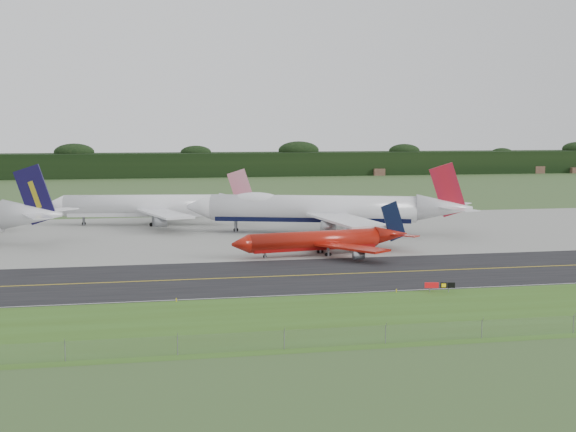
{
  "coord_description": "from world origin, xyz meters",
  "views": [
    {
      "loc": [
        -35.07,
        -134.89,
        25.05
      ],
      "look_at": [
        -3.46,
        22.0,
        7.25
      ],
      "focal_mm": 50.0,
      "sensor_mm": 36.0,
      "label": 1
    }
  ],
  "objects_px": {
    "jet_red_737": "(324,240)",
    "taxiway_sign": "(440,285)",
    "jet_star_tail": "(154,206)",
    "jet_ba_747": "(323,209)"
  },
  "relations": [
    {
      "from": "taxiway_sign",
      "to": "jet_star_tail",
      "type": "bearing_deg",
      "value": 112.91
    },
    {
      "from": "jet_star_tail",
      "to": "taxiway_sign",
      "type": "xyz_separation_m",
      "value": [
        39.75,
        -94.06,
        -3.74
      ]
    },
    {
      "from": "jet_ba_747",
      "to": "jet_star_tail",
      "type": "xyz_separation_m",
      "value": [
        -38.61,
        24.53,
        -0.96
      ]
    },
    {
      "from": "jet_red_737",
      "to": "taxiway_sign",
      "type": "bearing_deg",
      "value": -77.59
    },
    {
      "from": "jet_red_737",
      "to": "jet_star_tail",
      "type": "distance_m",
      "value": 63.46
    },
    {
      "from": "jet_ba_747",
      "to": "taxiway_sign",
      "type": "relative_size",
      "value": 14.57
    },
    {
      "from": "jet_ba_747",
      "to": "taxiway_sign",
      "type": "height_order",
      "value": "jet_ba_747"
    },
    {
      "from": "taxiway_sign",
      "to": "jet_red_737",
      "type": "bearing_deg",
      "value": 102.41
    },
    {
      "from": "jet_star_tail",
      "to": "jet_red_737",
      "type": "bearing_deg",
      "value": -60.53
    },
    {
      "from": "jet_ba_747",
      "to": "jet_star_tail",
      "type": "height_order",
      "value": "jet_ba_747"
    }
  ]
}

